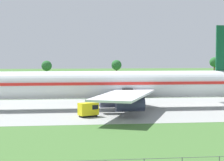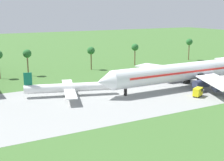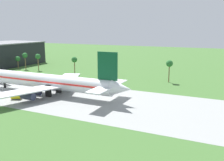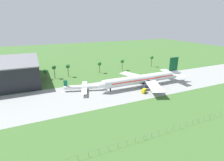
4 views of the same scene
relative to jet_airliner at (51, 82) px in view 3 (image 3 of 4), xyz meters
The scene contains 6 objects.
ground_plane 29.63m from the jet_airliner, behind, with size 600.00×600.00×0.00m, color #3D662D.
taxiway_strip 29.62m from the jet_airliner, behind, with size 320.00×44.00×0.02m.
jet_airliner is the anchor object (origin of this frame).
baggage_tug 15.23m from the jet_airliner, 123.36° to the right, with size 4.42×3.51×2.93m.
terminal_building 104.88m from the jet_airliner, 149.64° to the left, with size 36.72×61.20×17.69m.
palm_tree_row 53.24m from the jet_airliner, 117.52° to the left, with size 112.54×3.60×12.03m.
Camera 3 is at (99.14, -85.44, 28.93)m, focal length 40.00 mm.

